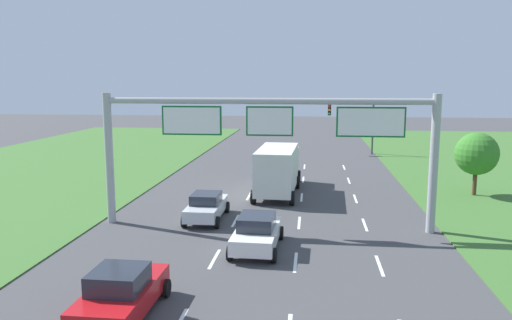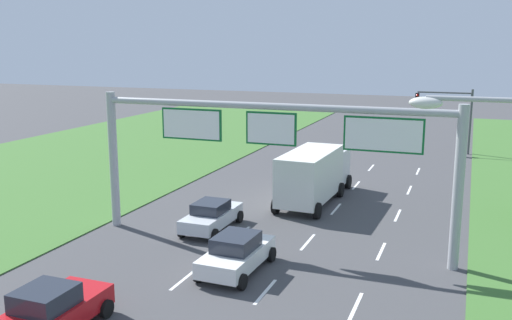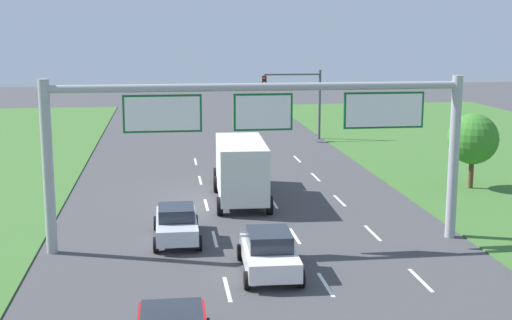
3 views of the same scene
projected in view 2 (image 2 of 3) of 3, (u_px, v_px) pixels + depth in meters
name	position (u px, v px, depth m)	size (l,w,h in m)	color
lane_dashes_inner_left	(145.00, 310.00, 20.42)	(0.14, 56.40, 0.01)	white
car_near_red	(212.00, 215.00, 29.13)	(1.98, 4.33, 1.51)	silver
car_lead_silver	(237.00, 253.00, 23.77)	(2.23, 4.34, 1.62)	white
car_mid_lane	(50.00, 311.00, 18.57)	(2.19, 4.33, 1.68)	red
box_truck	(315.00, 173.00, 34.26)	(2.93, 8.46, 3.22)	silver
sign_gantry	(271.00, 142.00, 26.07)	(17.24, 0.44, 7.00)	#9EA0A5
traffic_light_mast	(447.00, 109.00, 49.19)	(4.76, 0.49, 5.60)	#47494F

